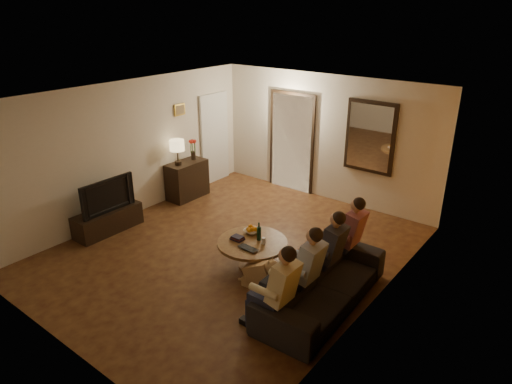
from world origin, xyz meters
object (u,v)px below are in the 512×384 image
Objects in this scene: tv at (104,194)px; sofa at (323,283)px; table_lamp at (177,152)px; tv_stand at (108,220)px; person_b at (305,273)px; dog at (259,272)px; person_a at (279,295)px; coffee_table at (252,254)px; laptop at (246,250)px; bowl at (252,231)px; wine_bottle at (259,231)px; person_c at (328,255)px; dresser at (187,180)px; person_d at (348,239)px.

tv is 0.46× the size of sofa.
table_lamp is 0.43× the size of tv_stand.
person_b is 2.14× the size of dog.
person_a is at bearing -95.79° from tv.
tv is 0.97× the size of coffee_table.
sofa is (4.21, 0.48, -0.38)m from tv.
sofa is 1.92× the size of person_a.
dog is at bearing -85.84° from tv.
bowl is at bearing 122.55° from laptop.
wine_bottle is (-0.39, 0.51, 0.32)m from dog.
tv is 4.13m from person_a.
bowl is at bearing 138.12° from person_a.
table_lamp is at bearing 70.50° from sofa.
laptop is at bearing 92.79° from sofa.
sofa is at bearing -7.09° from coffee_table.
person_c is at bearing 16.18° from sofa.
person_b is at bearing 90.00° from person_a.
person_b is (4.11, -1.82, 0.21)m from dresser.
dog is (3.29, -1.55, -0.78)m from table_lamp.
person_d is 1.44m from dog.
table_lamp is at bearing 90.00° from tv_stand.
tv_stand is 2.98m from laptop.
wine_bottle reaches higher than dog.
person_b is at bearing -90.00° from person_d.
table_lamp reaches higher than bowl.
person_b is at bearing -90.00° from person_c.
laptop is (-1.26, -0.11, 0.13)m from sofa.
person_a reaches higher than coffee_table.
person_a is 1.09× the size of coffee_table.
dresser is at bearing 67.81° from sofa.
tv_stand is (0.00, -1.79, -0.85)m from table_lamp.
tv_stand is at bearing -161.88° from bowl.
table_lamp is 2.88m from bowl.
person_b is 1.39m from coffee_table.
person_c reaches higher than laptop.
table_lamp is 1.74× the size of wine_bottle.
dresser is 4.47m from sofa.
dog is (-0.81, -0.54, -0.32)m from person_c.
person_d is (4.11, 1.38, -0.12)m from tv.
person_b reaches higher than dog.
tv is 2.98m from laptop.
person_a is at bearing -90.00° from person_c.
tv is at bearing -167.09° from coffee_table.
person_d reaches higher than wine_bottle.
dog is at bearing -28.27° from dresser.
wine_bottle is 0.94× the size of laptop.
laptop is at bearing -82.50° from wine_bottle.
bowl is at bearing -18.95° from table_lamp.
person_b is 3.65× the size of laptop.
dresser is at bearing 149.43° from person_a.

